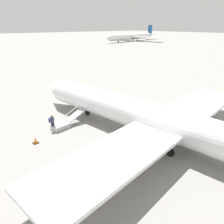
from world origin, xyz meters
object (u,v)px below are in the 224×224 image
at_px(airplane_main, 162,121).
at_px(airplane_far_left, 132,36).
at_px(passenger, 52,121).
at_px(boarding_stairs, 64,124).

height_order(airplane_main, airplane_far_left, airplane_far_left).
height_order(airplane_main, passenger, airplane_main).
height_order(airplane_far_left, boarding_stairs, airplane_far_left).
bearing_deg(airplane_main, passenger, 28.04).
relative_size(airplane_far_left, passenger, 30.92).
xyz_separation_m(airplane_main, boarding_stairs, (8.73, 5.17, -1.84)).
distance_m(airplane_main, boarding_stairs, 10.31).
xyz_separation_m(airplane_far_left, boarding_stairs, (-90.00, 99.69, -2.59)).
distance_m(airplane_main, passenger, 10.98).
distance_m(airplane_far_left, passenger, 135.12).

